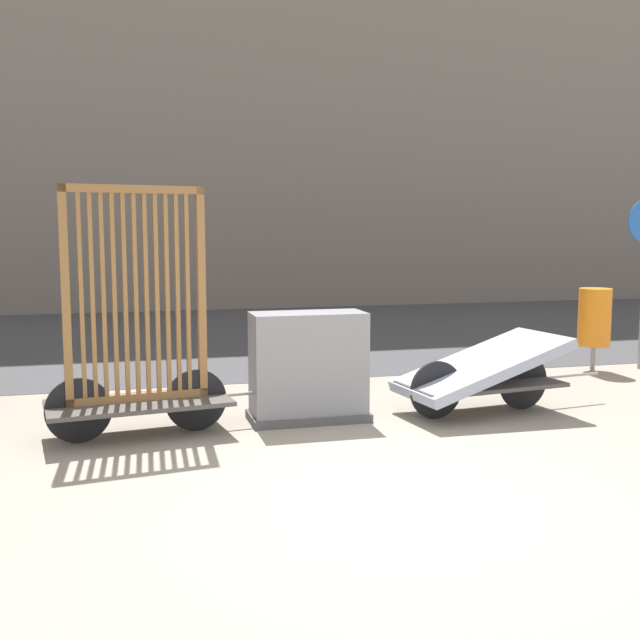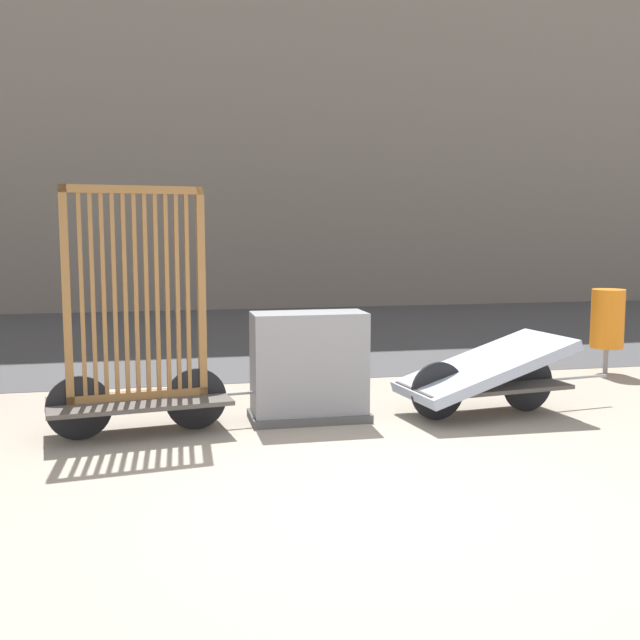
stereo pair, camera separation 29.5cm
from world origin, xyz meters
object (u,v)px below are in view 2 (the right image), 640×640
at_px(bike_cart_with_bedframe, 138,351).
at_px(trash_bin, 608,319).
at_px(bike_cart_with_mattress, 485,372).
at_px(utility_cabinet, 309,371).

distance_m(bike_cart_with_bedframe, trash_bin, 6.09).
bearing_deg(bike_cart_with_mattress, trash_bin, 27.15).
relative_size(bike_cart_with_bedframe, utility_cabinet, 2.01).
xyz_separation_m(bike_cart_with_bedframe, bike_cart_with_mattress, (3.36, -0.00, -0.33)).
height_order(bike_cart_with_mattress, trash_bin, trash_bin).
bearing_deg(bike_cart_with_bedframe, trash_bin, 8.24).
bearing_deg(trash_bin, bike_cart_with_bedframe, -163.53).
distance_m(bike_cart_with_bedframe, utility_cabinet, 1.64).
height_order(utility_cabinet, trash_bin, trash_bin).
distance_m(bike_cart_with_bedframe, bike_cart_with_mattress, 3.38).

